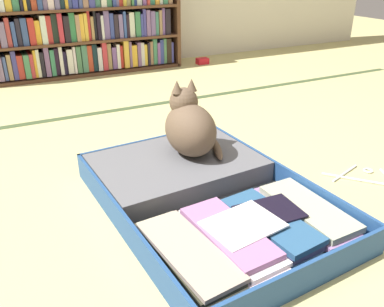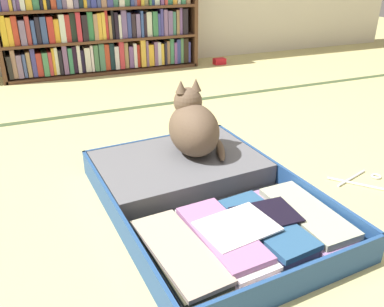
{
  "view_description": "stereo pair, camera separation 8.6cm",
  "coord_description": "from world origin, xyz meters",
  "px_view_note": "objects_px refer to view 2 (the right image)",
  "views": [
    {
      "loc": [
        -0.49,
        -0.97,
        0.81
      ],
      "look_at": [
        0.08,
        0.17,
        0.2
      ],
      "focal_mm": 37.61,
      "sensor_mm": 36.0,
      "label": 1
    },
    {
      "loc": [
        -0.41,
        -1.01,
        0.81
      ],
      "look_at": [
        0.08,
        0.17,
        0.2
      ],
      "focal_mm": 37.61,
      "sensor_mm": 36.0,
      "label": 2
    }
  ],
  "objects_px": {
    "clothes_hanger": "(375,184)",
    "small_red_pouch": "(219,61)",
    "black_cat": "(193,127)",
    "open_suitcase": "(200,193)",
    "bookshelf": "(100,25)"
  },
  "relations": [
    {
      "from": "black_cat",
      "to": "small_red_pouch",
      "type": "distance_m",
      "value": 2.02
    },
    {
      "from": "open_suitcase",
      "to": "clothes_hanger",
      "type": "xyz_separation_m",
      "value": [
        0.71,
        -0.15,
        -0.04
      ]
    },
    {
      "from": "open_suitcase",
      "to": "black_cat",
      "type": "xyz_separation_m",
      "value": [
        0.06,
        0.22,
        0.17
      ]
    },
    {
      "from": "clothes_hanger",
      "to": "open_suitcase",
      "type": "bearing_deg",
      "value": 168.27
    },
    {
      "from": "black_cat",
      "to": "clothes_hanger",
      "type": "bearing_deg",
      "value": -29.73
    },
    {
      "from": "clothes_hanger",
      "to": "small_red_pouch",
      "type": "xyz_separation_m",
      "value": [
        0.35,
        2.12,
        0.02
      ]
    },
    {
      "from": "bookshelf",
      "to": "small_red_pouch",
      "type": "relative_size",
      "value": 15.24
    },
    {
      "from": "bookshelf",
      "to": "black_cat",
      "type": "distance_m",
      "value": 1.89
    },
    {
      "from": "clothes_hanger",
      "to": "black_cat",
      "type": "bearing_deg",
      "value": 150.27
    },
    {
      "from": "black_cat",
      "to": "small_red_pouch",
      "type": "relative_size",
      "value": 2.96
    },
    {
      "from": "open_suitcase",
      "to": "small_red_pouch",
      "type": "xyz_separation_m",
      "value": [
        1.05,
        1.97,
        -0.02
      ]
    },
    {
      "from": "bookshelf",
      "to": "clothes_hanger",
      "type": "distance_m",
      "value": 2.36
    },
    {
      "from": "open_suitcase",
      "to": "bookshelf",
      "type": "bearing_deg",
      "value": 87.95
    },
    {
      "from": "clothes_hanger",
      "to": "small_red_pouch",
      "type": "height_order",
      "value": "small_red_pouch"
    },
    {
      "from": "open_suitcase",
      "to": "clothes_hanger",
      "type": "relative_size",
      "value": 3.62
    }
  ]
}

